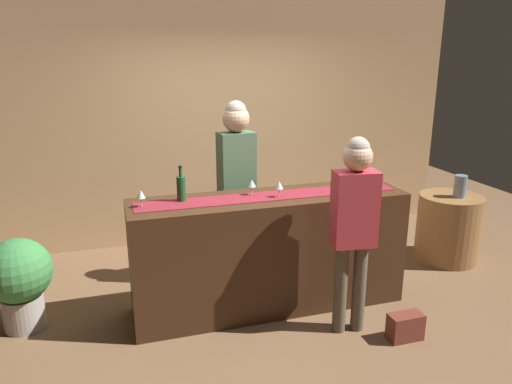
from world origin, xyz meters
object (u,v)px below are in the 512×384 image
(handbag, at_px, (405,327))
(vase_on_side_table, at_px, (460,186))
(wine_glass_near_customer, at_px, (141,195))
(wine_glass_far_end, at_px, (279,186))
(customer_sipping, at_px, (354,217))
(round_side_table, at_px, (448,228))
(potted_plant_tall, at_px, (19,278))
(wine_bottle_green, at_px, (181,188))
(bartender, at_px, (237,171))
(wine_bottle_clear, at_px, (361,176))
(wine_glass_mid_counter, at_px, (252,184))

(handbag, bearing_deg, vase_on_side_table, 40.18)
(wine_glass_near_customer, xyz_separation_m, wine_glass_far_end, (1.14, -0.07, 0.00))
(wine_glass_near_customer, xyz_separation_m, handbag, (1.95, -0.86, -1.04))
(wine_glass_far_end, relative_size, customer_sipping, 0.09)
(round_side_table, xyz_separation_m, potted_plant_tall, (-4.31, -0.14, 0.09))
(wine_bottle_green, bearing_deg, bartender, 39.25)
(bartender, relative_size, handbag, 6.47)
(wine_bottle_clear, xyz_separation_m, customer_sipping, (-0.38, -0.60, -0.16))
(vase_on_side_table, bearing_deg, wine_glass_near_customer, -174.51)
(wine_bottle_green, relative_size, wine_glass_far_end, 2.10)
(vase_on_side_table, distance_m, potted_plant_tall, 4.37)
(wine_bottle_green, distance_m, wine_glass_far_end, 0.82)
(wine_glass_far_end, bearing_deg, wine_glass_near_customer, 176.67)
(wine_glass_near_customer, bearing_deg, vase_on_side_table, 5.49)
(wine_bottle_clear, bearing_deg, handbag, -90.62)
(wine_glass_mid_counter, xyz_separation_m, customer_sipping, (0.64, -0.66, -0.15))
(wine_glass_far_end, height_order, bartender, bartender)
(wine_glass_mid_counter, height_order, bartender, bartender)
(wine_glass_far_end, bearing_deg, vase_on_side_table, 10.00)
(wine_glass_near_customer, bearing_deg, customer_sipping, -20.59)
(wine_glass_far_end, xyz_separation_m, customer_sipping, (0.43, -0.53, -0.15))
(customer_sipping, distance_m, potted_plant_tall, 2.77)
(wine_glass_mid_counter, xyz_separation_m, vase_on_side_table, (2.41, 0.26, -0.29))
(customer_sipping, xyz_separation_m, round_side_table, (1.73, 0.97, -0.63))
(wine_bottle_green, distance_m, bartender, 0.78)
(wine_glass_mid_counter, relative_size, wine_glass_far_end, 1.00)
(wine_bottle_clear, height_order, bartender, bartender)
(wine_bottle_clear, relative_size, potted_plant_tall, 0.38)
(wine_bottle_green, height_order, wine_glass_mid_counter, wine_bottle_green)
(handbag, bearing_deg, wine_glass_mid_counter, 137.62)
(wine_glass_near_customer, bearing_deg, round_side_table, 6.59)
(wine_glass_mid_counter, height_order, customer_sipping, customer_sipping)
(wine_bottle_clear, bearing_deg, customer_sipping, -122.42)
(wine_bottle_clear, relative_size, customer_sipping, 0.19)
(wine_bottle_clear, distance_m, round_side_table, 1.60)
(wine_glass_near_customer, bearing_deg, wine_bottle_clear, 0.35)
(round_side_table, relative_size, potted_plant_tall, 0.94)
(wine_bottle_green, distance_m, wine_glass_near_customer, 0.34)
(wine_bottle_green, relative_size, bartender, 0.17)
(wine_glass_far_end, height_order, handbag, wine_glass_far_end)
(wine_glass_mid_counter, bearing_deg, customer_sipping, -45.94)
(wine_glass_near_customer, bearing_deg, wine_glass_mid_counter, 4.06)
(potted_plant_tall, bearing_deg, customer_sipping, -17.90)
(wine_glass_far_end, bearing_deg, potted_plant_tall, 171.83)
(vase_on_side_table, bearing_deg, wine_bottle_clear, -167.39)
(wine_bottle_green, bearing_deg, potted_plant_tall, 172.98)
(wine_bottle_clear, bearing_deg, wine_bottle_green, 177.70)
(potted_plant_tall, bearing_deg, wine_bottle_green, -7.02)
(bartender, xyz_separation_m, potted_plant_tall, (-1.94, -0.33, -0.68))
(wine_glass_mid_counter, distance_m, wine_glass_far_end, 0.24)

